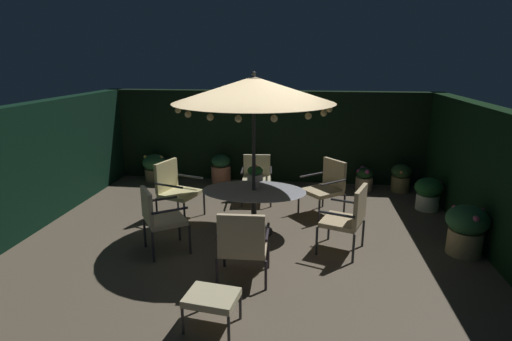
{
  "coord_description": "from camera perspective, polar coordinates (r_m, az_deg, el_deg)",
  "views": [
    {
      "loc": [
        0.89,
        -5.96,
        2.8
      ],
      "look_at": [
        0.07,
        0.49,
        0.99
      ],
      "focal_mm": 28.38,
      "sensor_mm": 36.0,
      "label": 1
    }
  ],
  "objects": [
    {
      "name": "potted_plant_left_near",
      "position": [
        9.15,
        15.01,
        -1.11
      ],
      "size": [
        0.37,
        0.38,
        0.51
      ],
      "color": "tan",
      "rests_on": "ground_plane"
    },
    {
      "name": "potted_plant_back_right",
      "position": [
        9.15,
        -0.24,
        -0.2
      ],
      "size": [
        0.48,
        0.48,
        0.59
      ],
      "color": "silver",
      "rests_on": "ground_plane"
    },
    {
      "name": "potted_plant_left_far",
      "position": [
        9.3,
        -4.96,
        0.18
      ],
      "size": [
        0.45,
        0.45,
        0.68
      ],
      "color": "#AA6850",
      "rests_on": "ground_plane"
    },
    {
      "name": "ottoman_footrest",
      "position": [
        4.52,
        -6.25,
        -17.52
      ],
      "size": [
        0.59,
        0.5,
        0.39
      ],
      "color": "#313031",
      "rests_on": "ground_plane"
    },
    {
      "name": "patio_dining_table",
      "position": [
        6.6,
        -0.3,
        -4.01
      ],
      "size": [
        1.7,
        1.15,
        0.74
      ],
      "color": "#2B2B2B",
      "rests_on": "ground_plane"
    },
    {
      "name": "patio_chair_south",
      "position": [
        5.17,
        -1.9,
        -10.14
      ],
      "size": [
        0.67,
        0.61,
        0.99
      ],
      "color": "#312932",
      "rests_on": "ground_plane"
    },
    {
      "name": "patio_chair_east",
      "position": [
        7.39,
        -11.39,
        -2.23
      ],
      "size": [
        0.79,
        0.81,
        1.03
      ],
      "color": "#292C2E",
      "rests_on": "ground_plane"
    },
    {
      "name": "potted_plant_front_corner",
      "position": [
        9.28,
        19.76,
        -0.88
      ],
      "size": [
        0.43,
        0.43,
        0.6
      ],
      "color": "olive",
      "rests_on": "ground_plane"
    },
    {
      "name": "patio_chair_southeast",
      "position": [
        6.1,
        -13.54,
        -6.16
      ],
      "size": [
        0.78,
        0.78,
        1.0
      ],
      "color": "#2E2B34",
      "rests_on": "ground_plane"
    },
    {
      "name": "hedge_backdrop_left",
      "position": [
        7.71,
        -29.38,
        0.37
      ],
      "size": [
        0.3,
        6.9,
        2.09
      ],
      "primitive_type": "cube",
      "color": "black",
      "rests_on": "ground_plane"
    },
    {
      "name": "patio_chair_southwest",
      "position": [
        6.08,
        12.97,
        -6.19
      ],
      "size": [
        0.74,
        0.77,
        1.03
      ],
      "color": "#2A2F34",
      "rests_on": "ground_plane"
    },
    {
      "name": "centerpiece_planter",
      "position": [
        6.59,
        -0.12,
        -0.5
      ],
      "size": [
        0.26,
        0.26,
        0.4
      ],
      "color": "silver",
      "rests_on": "patio_dining_table"
    },
    {
      "name": "patio_chair_northeast",
      "position": [
        8.1,
        0.09,
        -0.66
      ],
      "size": [
        0.66,
        0.65,
        0.92
      ],
      "color": "#2F2C2F",
      "rests_on": "ground_plane"
    },
    {
      "name": "potted_plant_back_left",
      "position": [
        6.69,
        27.55,
        -7.18
      ],
      "size": [
        0.6,
        0.6,
        0.75
      ],
      "color": "tan",
      "rests_on": "ground_plane"
    },
    {
      "name": "potted_plant_right_near",
      "position": [
        8.35,
        23.12,
        -2.85
      ],
      "size": [
        0.51,
        0.51,
        0.62
      ],
      "color": "beige",
      "rests_on": "ground_plane"
    },
    {
      "name": "ground_plane",
      "position": [
        6.64,
        -1.14,
        -9.44
      ],
      "size": [
        7.66,
        6.9,
        0.02
      ],
      "primitive_type": "cube",
      "color": "brown"
    },
    {
      "name": "patio_umbrella",
      "position": [
        6.24,
        -0.33,
        11.29
      ],
      "size": [
        2.5,
        2.5,
        2.61
      ],
      "color": "#2B2E32",
      "rests_on": "ground_plane"
    },
    {
      "name": "patio_chair_north",
      "position": [
        7.52,
        9.93,
        -1.94
      ],
      "size": [
        0.87,
        0.86,
        1.01
      ],
      "color": "#2C292C",
      "rests_on": "ground_plane"
    },
    {
      "name": "hedge_backdrop_right",
      "position": [
        6.81,
        31.15,
        -1.66
      ],
      "size": [
        0.3,
        6.9,
        2.09
      ],
      "primitive_type": "cube",
      "color": "black",
      "rests_on": "ground_plane"
    },
    {
      "name": "potted_plant_back_center",
      "position": [
        9.8,
        -14.1,
        0.54
      ],
      "size": [
        0.55,
        0.55,
        0.63
      ],
      "color": "#8A7052",
      "rests_on": "ground_plane"
    },
    {
      "name": "hedge_backdrop_rear",
      "position": [
        9.46,
        1.73,
        4.88
      ],
      "size": [
        7.66,
        0.3,
        2.09
      ],
      "primitive_type": "cube",
      "color": "black",
      "rests_on": "ground_plane"
    }
  ]
}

